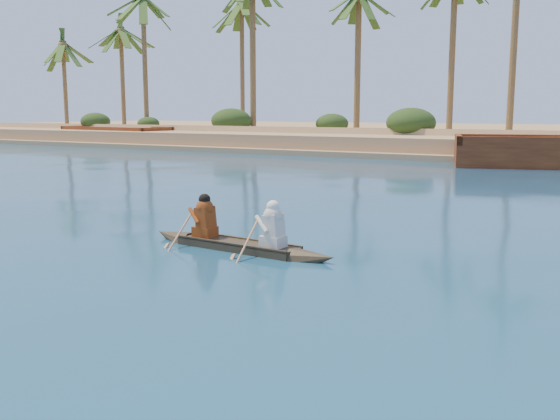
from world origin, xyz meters
The scene contains 4 objects.
ground centered at (0.00, 0.00, 0.00)m, with size 160.00×160.00×0.00m, color navy.
shrub_cluster centered at (0.00, 31.50, 1.20)m, with size 100.00×6.00×2.40m, color #183513, non-canonical shape.
canoe centered at (-2.23, -3.69, 0.25)m, with size 4.84×0.95×1.32m.
barge_left centered at (-36.68, 27.00, 0.66)m, with size 11.65×4.98×1.88m.
Camera 1 is at (5.27, -14.59, 2.96)m, focal length 40.00 mm.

